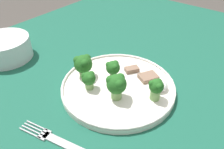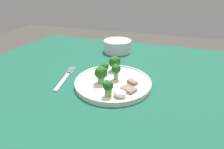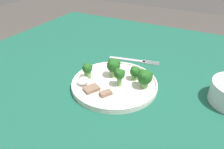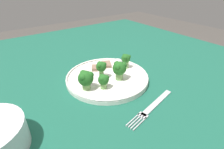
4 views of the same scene
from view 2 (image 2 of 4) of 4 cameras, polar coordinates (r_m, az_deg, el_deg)
The scene contains 12 objects.
table at distance 0.63m, azimuth -0.05°, elevation -12.66°, with size 1.32×1.18×0.77m.
dinner_plate at distance 0.63m, azimuth 0.30°, elevation -2.48°, with size 0.27×0.27×0.02m.
fork at distance 0.69m, azimuth -15.01°, elevation -1.02°, with size 0.06×0.20×0.00m.
cream_bowl at distance 0.94m, azimuth 1.78°, elevation 9.22°, with size 0.14×0.14×0.06m.
broccoli_floret_near_rim_left at distance 0.53m, azimuth -1.45°, elevation -4.01°, with size 0.03×0.03×0.05m.
broccoli_floret_center_left at distance 0.60m, azimuth -3.64°, elevation 0.48°, with size 0.05×0.04×0.06m.
broccoli_floret_back_left at distance 0.67m, azimuth -2.46°, elevation 2.36°, with size 0.03×0.03×0.04m.
broccoli_floret_front_left at distance 0.69m, azimuth 0.89°, elevation 4.11°, with size 0.05×0.05×0.06m.
broccoli_floret_center_back at distance 0.62m, azimuth 1.31°, elevation 1.67°, with size 0.03×0.03×0.06m.
meat_slice_front_slice at distance 0.57m, azimuth 5.46°, elevation -4.81°, with size 0.05×0.05×0.01m.
meat_slice_middle_slice at distance 0.61m, azimuth 6.60°, elevation -2.45°, with size 0.04×0.04×0.01m.
sauce_dollop at distance 0.54m, azimuth 2.63°, elevation -6.19°, with size 0.04×0.04×0.02m.
Camera 2 is at (0.16, -0.46, 1.09)m, focal length 28.00 mm.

